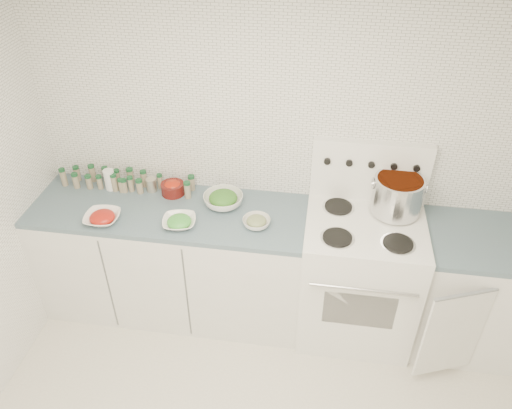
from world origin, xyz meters
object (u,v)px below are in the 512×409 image
stock_pot (398,194)px  bowl_tomato (102,217)px  stove (358,274)px  bowl_snowpea (179,222)px

stock_pot → bowl_tomato: 1.89m
stove → bowl_tomato: stove is taller
bowl_tomato → stock_pot: bearing=10.5°
bowl_snowpea → stove: bearing=7.5°
bowl_tomato → bowl_snowpea: (0.50, 0.03, -0.00)m
stock_pot → stove: bearing=-139.3°
stove → bowl_snowpea: 1.26m
stock_pot → bowl_snowpea: bearing=-167.2°
stock_pot → bowl_snowpea: stock_pot is taller
stock_pot → bowl_tomato: bearing=-169.5°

